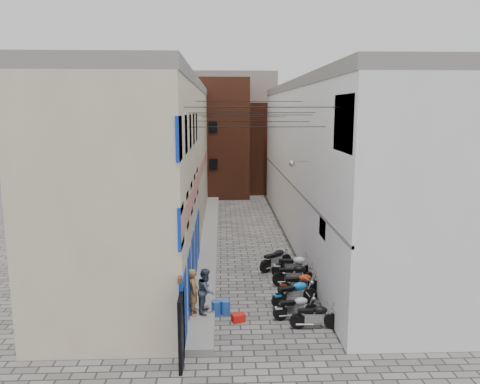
{
  "coord_description": "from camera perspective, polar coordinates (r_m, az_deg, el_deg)",
  "views": [
    {
      "loc": [
        -1.31,
        -13.14,
        7.43
      ],
      "look_at": [
        -0.33,
        11.86,
        3.0
      ],
      "focal_mm": 35.0,
      "sensor_mm": 36.0,
      "label": 1
    }
  ],
  "objects": [
    {
      "name": "ground",
      "position": [
        15.15,
        3.19,
        -19.33
      ],
      "size": [
        90.0,
        90.0,
        0.0
      ],
      "primitive_type": "plane",
      "color": "#54514F",
      "rests_on": "ground"
    },
    {
      "name": "plinth",
      "position": [
        27.16,
        -3.74,
        -5.59
      ],
      "size": [
        0.9,
        26.0,
        0.25
      ],
      "primitive_type": "cube",
      "color": "gray",
      "rests_on": "ground"
    },
    {
      "name": "building_left",
      "position": [
        26.51,
        -10.21,
        3.53
      ],
      "size": [
        5.1,
        27.0,
        9.0
      ],
      "color": "#C0B191",
      "rests_on": "ground"
    },
    {
      "name": "building_right",
      "position": [
        27.05,
        11.28,
        3.64
      ],
      "size": [
        5.94,
        26.0,
        9.0
      ],
      "color": "silver",
      "rests_on": "ground"
    },
    {
      "name": "building_far_brick_left",
      "position": [
        41.22,
        -3.22,
        6.64
      ],
      "size": [
        6.0,
        6.0,
        10.0
      ],
      "primitive_type": "cube",
      "color": "brown",
      "rests_on": "ground"
    },
    {
      "name": "building_far_brick_right",
      "position": [
        43.49,
        3.46,
        5.49
      ],
      "size": [
        5.0,
        6.0,
        8.0
      ],
      "primitive_type": "cube",
      "color": "brown",
      "rests_on": "ground"
    },
    {
      "name": "building_far_concrete",
      "position": [
        47.2,
        -0.66,
        7.69
      ],
      "size": [
        8.0,
        5.0,
        11.0
      ],
      "primitive_type": "cube",
      "color": "gray",
      "rests_on": "ground"
    },
    {
      "name": "far_shopfront",
      "position": [
        38.87,
        -0.29,
        0.81
      ],
      "size": [
        2.0,
        0.3,
        2.4
      ],
      "primitive_type": "cube",
      "color": "black",
      "rests_on": "ground"
    },
    {
      "name": "overhead_wires",
      "position": [
        20.83,
        1.38,
        9.2
      ],
      "size": [
        5.8,
        13.02,
        1.32
      ],
      "color": "black",
      "rests_on": "ground"
    },
    {
      "name": "motorcycle_a",
      "position": [
        16.72,
        9.12,
        -14.59
      ],
      "size": [
        1.74,
        0.6,
        1.0
      ],
      "primitive_type": null,
      "rotation": [
        0.0,
        0.0,
        -1.61
      ],
      "color": "black",
      "rests_on": "ground"
    },
    {
      "name": "motorcycle_b",
      "position": [
        17.32,
        6.86,
        -13.64
      ],
      "size": [
        1.75,
        0.73,
        0.98
      ],
      "primitive_type": null,
      "rotation": [
        0.0,
        0.0,
        -1.45
      ],
      "color": "#AFAEB3",
      "rests_on": "ground"
    },
    {
      "name": "motorcycle_c",
      "position": [
        18.37,
        6.71,
        -12.0
      ],
      "size": [
        2.02,
        1.21,
        1.12
      ],
      "primitive_type": null,
      "rotation": [
        0.0,
        0.0,
        -1.24
      ],
      "color": "blue",
      "rests_on": "ground"
    },
    {
      "name": "motorcycle_d",
      "position": [
        19.35,
        7.34,
        -10.92
      ],
      "size": [
        1.9,
        0.76,
        1.07
      ],
      "primitive_type": null,
      "rotation": [
        0.0,
        0.0,
        -1.47
      ],
      "color": "#AD290C",
      "rests_on": "ground"
    },
    {
      "name": "motorcycle_e",
      "position": [
        20.29,
        6.69,
        -9.85
      ],
      "size": [
        1.91,
        0.61,
        1.1
      ],
      "primitive_type": null,
      "rotation": [
        0.0,
        0.0,
        -1.58
      ],
      "color": "black",
      "rests_on": "ground"
    },
    {
      "name": "motorcycle_f",
      "position": [
        21.22,
        6.66,
        -8.82
      ],
      "size": [
        2.09,
        0.78,
        1.19
      ],
      "primitive_type": null,
      "rotation": [
        0.0,
        0.0,
        -1.64
      ],
      "color": "#AEAFB3",
      "rests_on": "ground"
    },
    {
      "name": "motorcycle_g",
      "position": [
        22.18,
        4.41,
        -8.02
      ],
      "size": [
        1.93,
        1.68,
        1.13
      ],
      "primitive_type": null,
      "rotation": [
        0.0,
        0.0,
        -0.91
      ],
      "color": "black",
      "rests_on": "ground"
    },
    {
      "name": "person_a",
      "position": [
        16.94,
        -5.72,
        -12.0
      ],
      "size": [
        0.45,
        0.64,
        1.68
      ],
      "primitive_type": "imported",
      "rotation": [
        0.0,
        0.0,
        1.65
      ],
      "color": "#9C6C38",
      "rests_on": "plinth"
    },
    {
      "name": "person_b",
      "position": [
        17.07,
        -4.17,
        -11.88
      ],
      "size": [
        0.72,
        0.87,
        1.62
      ],
      "primitive_type": "imported",
      "rotation": [
        0.0,
        0.0,
        1.43
      ],
      "color": "#384154",
      "rests_on": "plinth"
    },
    {
      "name": "water_jug_near",
      "position": [
        17.59,
        -2.91,
        -13.97
      ],
      "size": [
        0.37,
        0.37,
        0.55
      ],
      "primitive_type": "cylinder",
      "rotation": [
        0.0,
        0.0,
        -0.05
      ],
      "color": "#214FA8",
      "rests_on": "ground"
    },
    {
      "name": "water_jug_far",
      "position": [
        17.66,
        -1.77,
        -13.9
      ],
      "size": [
        0.39,
        0.39,
        0.53
      ],
      "primitive_type": "cylinder",
      "rotation": [
        0.0,
        0.0,
        -0.17
      ],
      "color": "blue",
      "rests_on": "ground"
    },
    {
      "name": "red_crate",
      "position": [
        17.18,
        -0.23,
        -15.08
      ],
      "size": [
        0.53,
        0.46,
        0.28
      ],
      "primitive_type": "cube",
      "rotation": [
        0.0,
        0.0,
        0.34
      ],
      "color": "red",
      "rests_on": "ground"
    }
  ]
}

